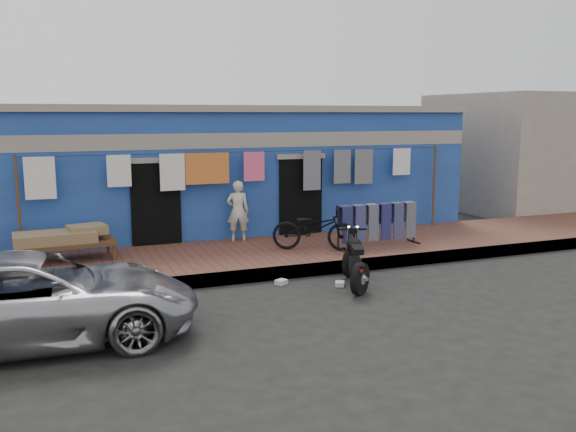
% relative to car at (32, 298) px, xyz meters
% --- Properties ---
extents(ground, '(80.00, 80.00, 0.00)m').
position_rel_car_xyz_m(ground, '(4.70, 0.30, -0.65)').
color(ground, black).
rests_on(ground, ground).
extents(sidewalk, '(28.00, 3.00, 0.25)m').
position_rel_car_xyz_m(sidewalk, '(4.70, 3.30, -0.53)').
color(sidewalk, brown).
rests_on(sidewalk, ground).
extents(curb, '(28.00, 0.10, 0.25)m').
position_rel_car_xyz_m(curb, '(4.70, 1.85, -0.53)').
color(curb, gray).
rests_on(curb, ground).
extents(building, '(12.20, 5.20, 3.36)m').
position_rel_car_xyz_m(building, '(4.70, 7.29, 1.03)').
color(building, navy).
rests_on(building, ground).
extents(neighbor_right, '(6.00, 5.00, 3.80)m').
position_rel_car_xyz_m(neighbor_right, '(15.70, 7.30, 1.25)').
color(neighbor_right, '#9E9384').
rests_on(neighbor_right, ground).
extents(clothesline, '(10.06, 0.06, 2.10)m').
position_rel_car_xyz_m(clothesline, '(4.52, 4.55, 1.16)').
color(clothesline, brown).
rests_on(clothesline, sidewalk).
extents(car, '(4.71, 2.29, 1.30)m').
position_rel_car_xyz_m(car, '(0.00, 0.00, 0.00)').
color(car, '#AAAAAF').
rests_on(car, ground).
extents(seated_person, '(0.57, 0.45, 1.40)m').
position_rel_car_xyz_m(seated_person, '(4.32, 4.50, 0.30)').
color(seated_person, beige).
rests_on(seated_person, sidewalk).
extents(bicycle, '(1.88, 1.39, 1.16)m').
position_rel_car_xyz_m(bicycle, '(5.56, 2.96, 0.18)').
color(bicycle, black).
rests_on(bicycle, sidewalk).
extents(motorcycle, '(1.53, 1.89, 1.00)m').
position_rel_car_xyz_m(motorcycle, '(5.52, 0.95, -0.15)').
color(motorcycle, black).
rests_on(motorcycle, ground).
extents(charpoy, '(2.08, 1.21, 0.66)m').
position_rel_car_xyz_m(charpoy, '(0.56, 3.85, -0.07)').
color(charpoy, brown).
rests_on(charpoy, sidewalk).
extents(jeans_rack, '(2.05, 0.46, 0.98)m').
position_rel_car_xyz_m(jeans_rack, '(7.05, 2.85, 0.09)').
color(jeans_rack, black).
rests_on(jeans_rack, sidewalk).
extents(litter_a, '(0.26, 0.24, 0.09)m').
position_rel_car_xyz_m(litter_a, '(4.25, 1.50, -0.61)').
color(litter_a, silver).
rests_on(litter_a, ground).
extents(litter_b, '(0.20, 0.21, 0.08)m').
position_rel_car_xyz_m(litter_b, '(5.80, 1.50, -0.61)').
color(litter_b, silver).
rests_on(litter_b, ground).
extents(litter_c, '(0.24, 0.26, 0.08)m').
position_rel_car_xyz_m(litter_c, '(5.23, 1.01, -0.61)').
color(litter_c, silver).
rests_on(litter_c, ground).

